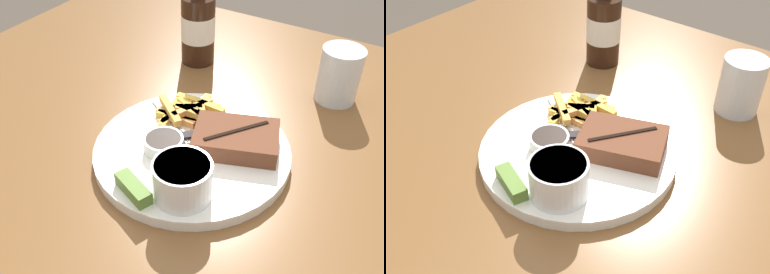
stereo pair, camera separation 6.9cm
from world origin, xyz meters
TOP-DOWN VIEW (x-y plane):
  - dining_table at (0.00, 0.00)m, footprint 1.23×1.07m
  - dinner_plate at (0.00, 0.00)m, footprint 0.31×0.31m
  - steak_portion at (0.06, 0.04)m, footprint 0.15×0.13m
  - fries_pile at (-0.05, 0.07)m, footprint 0.13×0.12m
  - coleslaw_cup at (0.04, -0.09)m, footprint 0.08×0.08m
  - dipping_sauce_cup at (-0.03, -0.03)m, footprint 0.06×0.06m
  - pickle_spear at (-0.02, -0.13)m, footprint 0.07×0.04m
  - fork_utensil at (-0.07, 0.04)m, footprint 0.12×0.08m
  - knife_utensil at (0.01, 0.04)m, footprint 0.13×0.12m
  - beer_bottle at (-0.15, 0.27)m, footprint 0.07×0.07m
  - drinking_glass at (0.14, 0.28)m, footprint 0.08×0.08m

SIDE VIEW (x-z plane):
  - dining_table at x=0.00m, z-range 0.29..1.01m
  - dinner_plate at x=0.00m, z-range 0.73..0.74m
  - fork_utensil at x=-0.07m, z-range 0.74..0.75m
  - knife_utensil at x=0.01m, z-range 0.74..0.75m
  - pickle_spear at x=-0.02m, z-range 0.74..0.76m
  - fries_pile at x=-0.05m, z-range 0.74..0.77m
  - dipping_sauce_cup at x=-0.03m, z-range 0.75..0.77m
  - steak_portion at x=0.06m, z-range 0.74..0.78m
  - coleslaw_cup at x=0.04m, z-range 0.75..0.80m
  - drinking_glass at x=0.14m, z-range 0.73..0.83m
  - beer_bottle at x=-0.15m, z-range 0.69..0.92m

